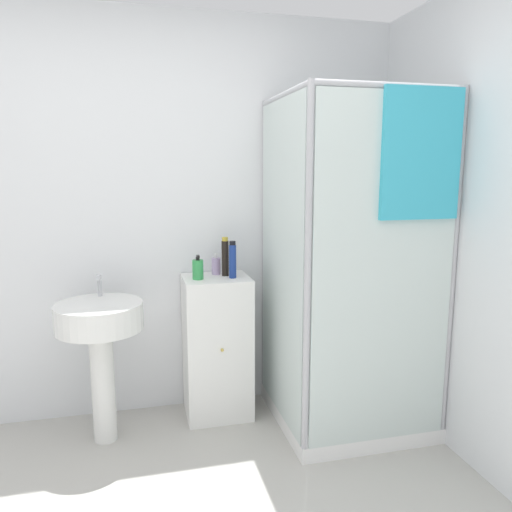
% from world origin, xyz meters
% --- Properties ---
extents(wall_back, '(6.40, 0.06, 2.50)m').
position_xyz_m(wall_back, '(0.00, 1.70, 1.25)').
color(wall_back, silver).
rests_on(wall_back, ground_plane).
extents(shower_enclosure, '(0.87, 0.90, 1.98)m').
position_xyz_m(shower_enclosure, '(1.19, 1.15, 0.57)').
color(shower_enclosure, white).
rests_on(shower_enclosure, ground_plane).
extents(vanity_cabinet, '(0.41, 0.37, 0.90)m').
position_xyz_m(vanity_cabinet, '(0.47, 1.49, 0.45)').
color(vanity_cabinet, white).
rests_on(vanity_cabinet, ground_plane).
extents(sink, '(0.49, 0.49, 0.95)m').
position_xyz_m(sink, '(-0.22, 1.33, 0.64)').
color(sink, white).
rests_on(sink, ground_plane).
extents(soap_dispenser, '(0.07, 0.07, 0.15)m').
position_xyz_m(soap_dispenser, '(0.35, 1.46, 0.96)').
color(soap_dispenser, green).
rests_on(soap_dispenser, vanity_cabinet).
extents(shampoo_bottle_tall_black, '(0.04, 0.04, 0.24)m').
position_xyz_m(shampoo_bottle_tall_black, '(0.53, 1.52, 1.02)').
color(shampoo_bottle_tall_black, black).
rests_on(shampoo_bottle_tall_black, vanity_cabinet).
extents(shampoo_bottle_blue, '(0.04, 0.04, 0.23)m').
position_xyz_m(shampoo_bottle_blue, '(0.56, 1.44, 1.01)').
color(shampoo_bottle_blue, navy).
rests_on(shampoo_bottle_blue, vanity_cabinet).
extents(lotion_bottle_white, '(0.06, 0.06, 0.14)m').
position_xyz_m(lotion_bottle_white, '(0.48, 1.57, 0.95)').
color(lotion_bottle_white, '#B299C6').
rests_on(lotion_bottle_white, vanity_cabinet).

